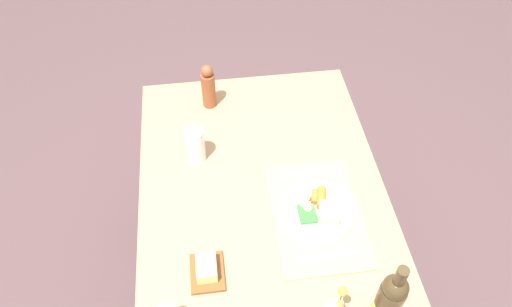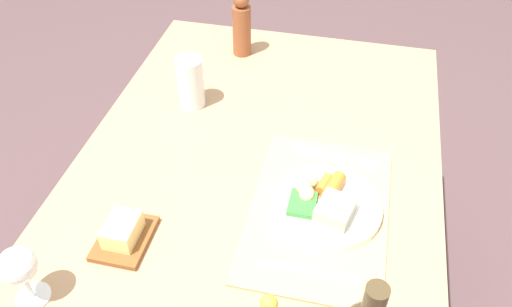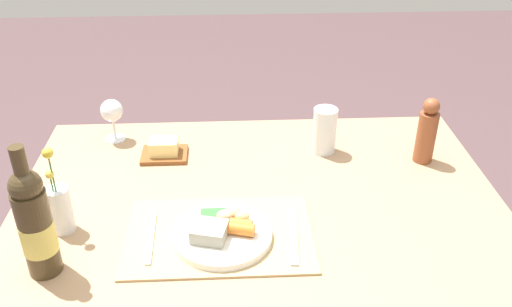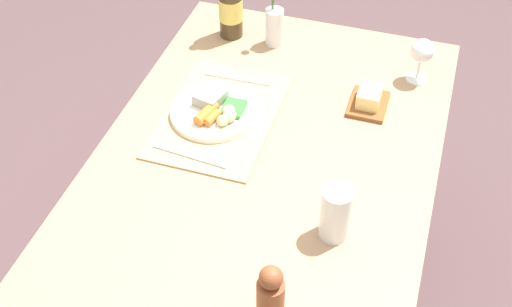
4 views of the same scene
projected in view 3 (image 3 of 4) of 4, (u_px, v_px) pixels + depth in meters
dining_table at (259, 221)px, 1.48m from camera, size 1.24×0.84×0.73m
placemat at (219, 235)px, 1.29m from camera, size 0.43×0.29×0.01m
dinner_plate at (223, 232)px, 1.27m from camera, size 0.23×0.23×0.05m
fork at (151, 237)px, 1.28m from camera, size 0.02×0.19×0.00m
knife at (294, 235)px, 1.28m from camera, size 0.04×0.21×0.00m
wine_bottle at (35, 223)px, 1.13m from camera, size 0.07×0.07×0.31m
wine_glass at (112, 112)px, 1.64m from camera, size 0.07×0.07×0.13m
butter_dish at (164, 150)px, 1.59m from camera, size 0.13×0.10×0.05m
water_tumbler at (324, 133)px, 1.60m from camera, size 0.07×0.07×0.14m
flower_vase at (60, 207)px, 1.28m from camera, size 0.05×0.05×0.23m
pepper_mill at (427, 132)px, 1.54m from camera, size 0.05×0.05×0.19m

